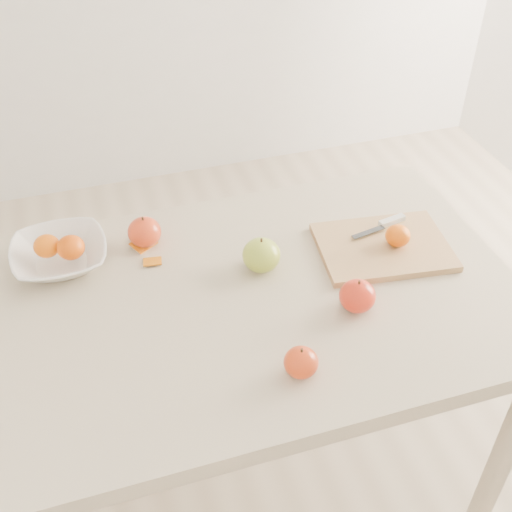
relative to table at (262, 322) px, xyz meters
name	(u,v)px	position (x,y,z in m)	size (l,w,h in m)	color
ground	(261,470)	(0.00, 0.00, -0.65)	(3.50, 3.50, 0.00)	#C6B293
table	(262,322)	(0.00, 0.00, 0.00)	(1.20, 0.80, 0.75)	#C2B493
cutting_board	(383,247)	(0.34, 0.06, 0.11)	(0.32, 0.24, 0.02)	tan
board_tangerine	(398,236)	(0.37, 0.05, 0.14)	(0.06, 0.06, 0.05)	#D05F07
fruit_bowl	(60,255)	(-0.44, 0.24, 0.13)	(0.23, 0.23, 0.06)	white
bowl_tangerine_near	(47,246)	(-0.46, 0.25, 0.15)	(0.06, 0.06, 0.06)	#DE5307
bowl_tangerine_far	(71,247)	(-0.41, 0.23, 0.16)	(0.07, 0.07, 0.06)	#C73707
orange_peel_a	(144,245)	(-0.23, 0.26, 0.10)	(0.06, 0.04, 0.00)	orange
orange_peel_b	(153,262)	(-0.23, 0.18, 0.10)	(0.04, 0.04, 0.00)	orange
paring_knife	(388,222)	(0.38, 0.13, 0.12)	(0.17, 0.06, 0.01)	white
apple_green	(261,255)	(0.02, 0.08, 0.14)	(0.09, 0.09, 0.08)	olive
apple_red_c	(301,362)	(0.00, -0.25, 0.13)	(0.07, 0.07, 0.06)	#8D0307
apple_red_e	(357,296)	(0.19, -0.11, 0.14)	(0.08, 0.08, 0.07)	maroon
apple_red_a	(144,232)	(-0.23, 0.26, 0.14)	(0.08, 0.08, 0.08)	maroon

